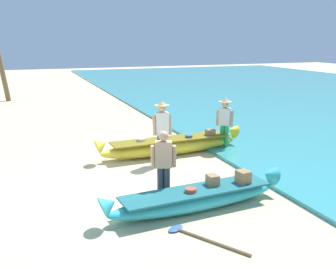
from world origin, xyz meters
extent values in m
plane|color=beige|center=(0.00, 0.00, 0.00)|extent=(80.00, 80.00, 0.00)
ellipsoid|color=#33B2BC|center=(1.35, -1.47, 0.21)|extent=(3.96, 1.07, 0.41)
cone|color=#33B2BC|center=(-0.54, -1.64, 0.46)|extent=(0.45, 0.47, 0.50)
cone|color=#33B2BC|center=(3.25, -1.30, 0.46)|extent=(0.45, 0.47, 0.50)
cube|color=#1C6267|center=(1.35, -1.47, 0.41)|extent=(3.33, 1.03, 0.04)
cube|color=#9E754C|center=(2.48, -1.43, 0.55)|extent=(0.27, 0.32, 0.29)
cube|color=#9E754C|center=(1.80, -1.31, 0.53)|extent=(0.23, 0.28, 0.24)
cylinder|color=#B74C38|center=(1.18, -1.54, 0.46)|extent=(0.24, 0.24, 0.10)
ellipsoid|color=yellow|center=(2.31, 2.50, 0.25)|extent=(4.52, 1.01, 0.49)
cone|color=yellow|center=(0.12, 2.37, 0.54)|extent=(0.44, 0.46, 0.51)
cone|color=yellow|center=(4.50, 2.64, 0.54)|extent=(0.44, 0.46, 0.51)
cube|color=olive|center=(2.31, 2.50, 0.49)|extent=(3.81, 0.98, 0.04)
cube|color=#9E754C|center=(3.64, 2.50, 0.59)|extent=(0.28, 0.22, 0.20)
cylinder|color=#386699|center=(2.87, 2.43, 0.54)|extent=(0.23, 0.23, 0.10)
cylinder|color=#386699|center=(2.11, 2.58, 0.63)|extent=(0.15, 0.15, 0.27)
cylinder|color=silver|center=(1.36, 2.54, 0.54)|extent=(0.28, 0.28, 0.10)
cylinder|color=#333842|center=(1.84, 1.81, 0.42)|extent=(0.14, 0.14, 0.85)
cylinder|color=#333842|center=(1.70, 1.83, 0.42)|extent=(0.14, 0.14, 0.85)
cube|color=silver|center=(1.77, 1.82, 1.16)|extent=(0.38, 0.26, 0.63)
cylinder|color=tan|center=(1.99, 1.77, 1.11)|extent=(0.11, 0.22, 0.57)
cylinder|color=tan|center=(1.54, 1.83, 1.11)|extent=(0.11, 0.22, 0.57)
sphere|color=tan|center=(1.77, 1.82, 1.60)|extent=(0.22, 0.22, 0.22)
cylinder|color=tan|center=(1.77, 1.82, 1.68)|extent=(0.44, 0.44, 0.02)
cone|color=tan|center=(1.77, 1.82, 1.75)|extent=(0.26, 0.26, 0.12)
cylinder|color=#333842|center=(0.77, -0.85, 0.40)|extent=(0.14, 0.14, 0.80)
cylinder|color=#333842|center=(0.90, -0.90, 0.40)|extent=(0.14, 0.14, 0.80)
cube|color=tan|center=(0.83, -0.87, 1.09)|extent=(0.41, 0.33, 0.57)
cylinder|color=tan|center=(0.62, -0.78, 1.04)|extent=(0.15, 0.21, 0.52)
cylinder|color=tan|center=(1.06, -0.93, 1.04)|extent=(0.15, 0.21, 0.52)
sphere|color=tan|center=(0.83, -0.87, 1.50)|extent=(0.22, 0.22, 0.22)
cylinder|color=green|center=(4.16, 2.40, 0.40)|extent=(0.14, 0.14, 0.80)
cylinder|color=green|center=(4.06, 2.49, 0.40)|extent=(0.14, 0.14, 0.80)
cube|color=silver|center=(4.11, 2.44, 1.08)|extent=(0.41, 0.41, 0.55)
cylinder|color=tan|center=(4.27, 2.27, 1.03)|extent=(0.20, 0.20, 0.50)
cylinder|color=tan|center=(3.93, 2.59, 1.03)|extent=(0.20, 0.20, 0.50)
sphere|color=tan|center=(4.11, 2.44, 1.48)|extent=(0.22, 0.22, 0.22)
cylinder|color=tan|center=(4.11, 2.44, 1.56)|extent=(0.44, 0.44, 0.02)
cone|color=tan|center=(4.11, 2.44, 1.63)|extent=(0.26, 0.26, 0.12)
cylinder|color=#8E6B47|center=(1.00, -2.87, 0.03)|extent=(0.86, 1.36, 0.05)
ellipsoid|color=#2D60B7|center=(0.59, -2.20, 0.03)|extent=(0.41, 0.36, 0.03)
camera|label=1|loc=(-1.96, -8.59, 3.51)|focal=42.72mm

